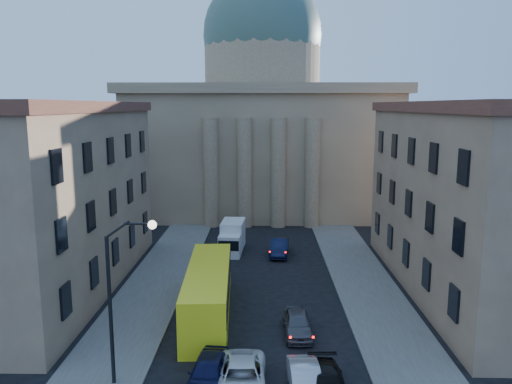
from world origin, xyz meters
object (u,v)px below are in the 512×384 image
box_truck (232,238)px  car_right_near (305,381)px  city_bus (208,291)px  car_left_near (208,372)px  street_lamp (120,289)px

box_truck → car_right_near: bearing=-74.5°
city_bus → box_truck: bearing=84.9°
car_left_near → city_bus: bearing=101.6°
street_lamp → car_right_near: bearing=-3.9°
street_lamp → car_left_near: bearing=-0.6°
box_truck → car_left_near: bearing=-85.7°
street_lamp → box_truck: 24.91m
street_lamp → box_truck: bearing=80.4°
city_bus → box_truck: size_ratio=2.26×
car_left_near → city_bus: (-0.95, 8.66, 1.07)m
car_right_near → car_left_near: bearing=169.7°
city_bus → box_truck: (0.63, 15.64, -0.46)m
box_truck → city_bus: bearing=-88.7°
car_left_near → city_bus: city_bus is taller
car_left_near → city_bus: 8.78m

